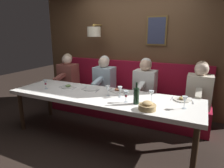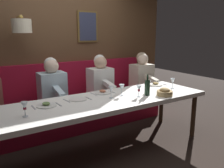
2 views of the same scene
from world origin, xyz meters
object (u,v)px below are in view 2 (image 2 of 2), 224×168
at_px(bread_bowl, 165,92).
at_px(wine_glass_3, 25,106).
at_px(diner_nearest, 142,74).
at_px(diner_middle, 52,85).
at_px(wine_bottle, 147,87).
at_px(wine_glass_0, 111,90).
at_px(wine_glass_2, 149,84).
at_px(dining_table, 104,104).
at_px(wine_glass_5, 139,89).
at_px(diner_near, 100,79).
at_px(wine_glass_1, 173,81).
at_px(wine_glass_4, 122,88).

bearing_deg(bread_bowl, wine_glass_3, 84.40).
distance_m(wine_glass_3, bread_bowl, 1.85).
height_order(diner_nearest, diner_middle, same).
distance_m(wine_bottle, bread_bowl, 0.25).
distance_m(diner_nearest, wine_glass_0, 1.54).
bearing_deg(wine_glass_2, bread_bowl, -174.50).
relative_size(diner_middle, wine_glass_3, 4.82).
distance_m(dining_table, wine_bottle, 0.66).
relative_size(diner_nearest, wine_glass_5, 4.82).
distance_m(wine_glass_3, wine_bottle, 1.64).
relative_size(wine_glass_3, bread_bowl, 0.75).
bearing_deg(wine_glass_0, wine_glass_3, 96.05).
bearing_deg(wine_glass_2, wine_bottle, 134.12).
xyz_separation_m(diner_near, wine_glass_2, (-0.87, -0.34, 0.04)).
relative_size(dining_table, wine_glass_1, 18.47).
xyz_separation_m(diner_middle, wine_bottle, (-1.03, -1.03, 0.04)).
bearing_deg(diner_near, wine_glass_2, -158.80).
height_order(diner_nearest, wine_glass_4, diner_nearest).
xyz_separation_m(dining_table, wine_glass_0, (0.00, -0.12, 0.17)).
bearing_deg(wine_bottle, diner_near, 9.46).
xyz_separation_m(diner_nearest, wine_glass_3, (-1.00, 2.40, 0.04)).
height_order(dining_table, diner_near, diner_near).
relative_size(wine_glass_1, wine_glass_5, 1.00).
bearing_deg(dining_table, wine_bottle, -103.64).
bearing_deg(wine_glass_1, diner_near, 39.97).
relative_size(diner_middle, wine_glass_5, 4.82).
relative_size(wine_glass_0, wine_glass_4, 1.00).
bearing_deg(bread_bowl, diner_middle, 46.02).
height_order(wine_glass_5, bread_bowl, wine_glass_5).
relative_size(diner_nearest, wine_glass_0, 4.82).
relative_size(dining_table, bread_bowl, 13.77).
bearing_deg(wine_glass_3, wine_glass_1, -88.35).
relative_size(dining_table, wine_glass_3, 18.47).
height_order(diner_nearest, bread_bowl, diner_nearest).
height_order(diner_middle, wine_glass_2, diner_middle).
bearing_deg(diner_middle, wine_glass_1, -119.71).
height_order(diner_middle, wine_bottle, diner_middle).
height_order(wine_glass_2, wine_glass_5, same).
bearing_deg(wine_glass_0, wine_glass_5, -113.49).
bearing_deg(wine_glass_1, wine_bottle, 99.23).
bearing_deg(dining_table, bread_bowl, -109.94).
relative_size(wine_glass_4, wine_glass_5, 1.00).
bearing_deg(diner_near, bread_bowl, -162.67).
xyz_separation_m(dining_table, diner_middle, (0.88, 0.40, 0.13)).
bearing_deg(bread_bowl, dining_table, 70.06).
relative_size(wine_glass_0, wine_glass_2, 1.00).
height_order(dining_table, diner_nearest, diner_nearest).
distance_m(diner_near, diner_middle, 0.85).
bearing_deg(wine_glass_0, diner_middle, 30.77).
bearing_deg(dining_table, wine_glass_1, -92.42).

